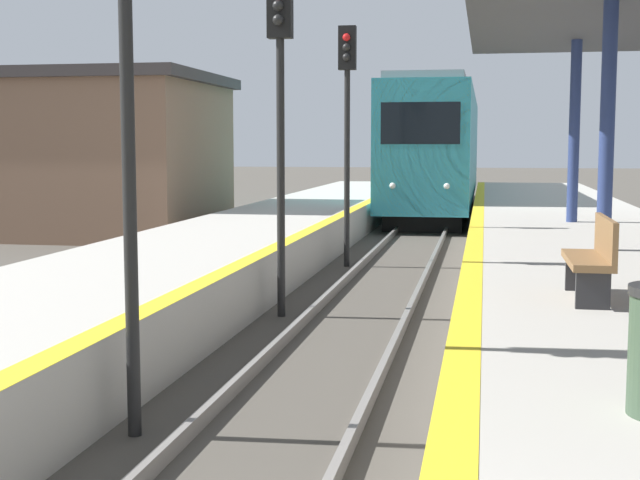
# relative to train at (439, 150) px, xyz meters

# --- Properties ---
(train) EXTENTS (2.77, 20.73, 4.69)m
(train) POSITION_rel_train_xyz_m (0.00, 0.00, 0.00)
(train) COLOR black
(train) RESTS_ON ground
(signal_near) EXTENTS (0.36, 0.31, 5.03)m
(signal_near) POSITION_rel_train_xyz_m (-1.23, -28.11, 1.10)
(signal_near) COLOR black
(signal_near) RESTS_ON ground
(signal_mid) EXTENTS (0.36, 0.31, 5.03)m
(signal_mid) POSITION_rel_train_xyz_m (-1.19, -22.46, 1.10)
(signal_mid) COLOR black
(signal_mid) RESTS_ON ground
(signal_far) EXTENTS (0.36, 0.31, 5.03)m
(signal_far) POSITION_rel_train_xyz_m (-1.06, -16.81, 1.10)
(signal_far) COLOR black
(signal_far) RESTS_ON ground
(bench) EXTENTS (0.44, 1.51, 0.92)m
(bench) POSITION_rel_train_xyz_m (3.01, -25.21, -1.03)
(bench) COLOR brown
(bench) RESTS_ON platform_right
(station_building) EXTENTS (9.24, 6.35, 4.59)m
(station_building) POSITION_rel_train_xyz_m (-10.40, -11.21, -0.07)
(station_building) COLOR brown
(station_building) RESTS_ON ground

